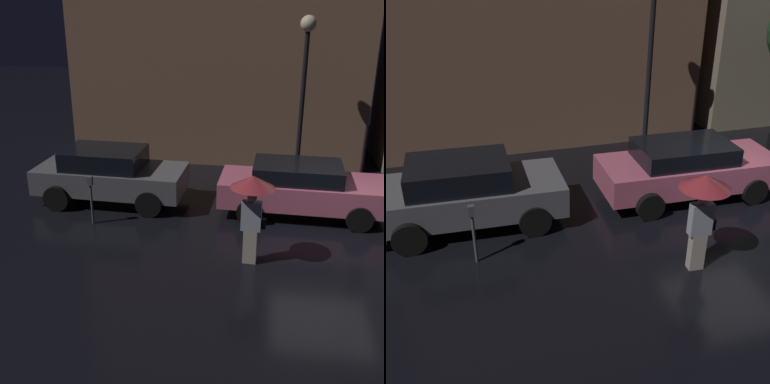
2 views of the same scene
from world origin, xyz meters
The scene contains 7 objects.
ground_plane centered at (0.00, 0.00, 0.00)m, with size 60.00×60.00×0.00m, color black.
building_facade_left centered at (-3.37, 6.50, 5.12)m, with size 9.87×3.00×10.24m.
parked_car_grey centered at (-5.84, 1.38, 0.80)m, with size 4.13×1.96×1.52m.
parked_car_pink centered at (-0.64, 1.29, 0.74)m, with size 4.34×1.89×1.39m.
pedestrian_with_umbrella centered at (-1.83, -1.47, 1.51)m, with size 0.93×0.93×1.97m.
parking_meter centered at (-5.83, -0.12, 0.78)m, with size 0.12×0.10×1.25m.
street_lamp_near centered at (-0.64, 3.85, 3.50)m, with size 0.46×0.46×4.90m.
Camera 1 is at (-1.62, -10.65, 5.21)m, focal length 45.00 mm.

